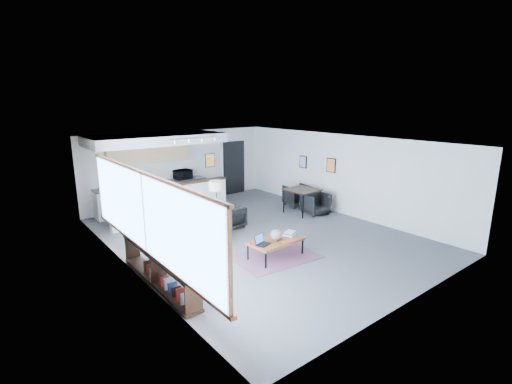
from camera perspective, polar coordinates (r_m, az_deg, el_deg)
room at (r=9.96m, az=0.08°, el=0.36°), size 7.02×9.02×2.62m
window at (r=7.49m, az=-16.75°, el=-3.53°), size 0.10×5.95×1.66m
console at (r=7.81m, az=-14.63°, el=-11.53°), size 0.35×3.00×0.80m
kitchenette at (r=12.49m, az=-14.95°, el=3.00°), size 4.20×1.96×2.60m
doorway at (r=14.83m, az=-3.51°, el=3.89°), size 1.10×0.12×2.15m
track_light at (r=11.25m, az=-9.34°, el=8.07°), size 1.60×0.07×0.15m
wall_art_lower at (r=12.57m, az=11.48°, el=4.05°), size 0.03×0.38×0.48m
wall_art_upper at (r=13.44m, az=7.26°, el=4.62°), size 0.03×0.34×0.44m
kilim_rug at (r=8.97m, az=3.04°, el=-9.92°), size 2.05×1.49×0.01m
coffee_table at (r=8.82m, az=3.07°, el=-7.58°), size 1.36×0.79×0.43m
laptop at (r=8.53m, az=0.81°, el=-7.61°), size 0.39×0.35×0.23m
ceramic_pot at (r=8.74m, az=3.09°, el=-6.62°), size 0.26×0.26×0.26m
book_stack at (r=9.14m, az=5.20°, el=-6.33°), size 0.38×0.35×0.10m
coaster at (r=8.70m, az=4.23°, el=-7.66°), size 0.12×0.12×0.01m
armchair_left at (r=9.71m, az=-8.33°, el=-5.50°), size 0.92×0.88×0.85m
armchair_right at (r=10.86m, az=-3.89°, el=-3.72°), size 0.75×0.71×0.70m
floor_lamp at (r=10.61m, az=-6.14°, el=0.72°), size 0.45×0.45×1.41m
dining_table at (r=12.26m, az=7.13°, el=0.11°), size 1.01×1.01×0.81m
dining_chair_near at (r=12.31m, az=9.16°, el=-1.87°), size 0.72×0.68×0.66m
dining_chair_far at (r=13.20m, az=6.34°, el=-0.64°), size 0.78×0.75×0.70m
microwave at (r=13.40m, az=-11.21°, el=2.82°), size 0.62×0.38×0.40m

